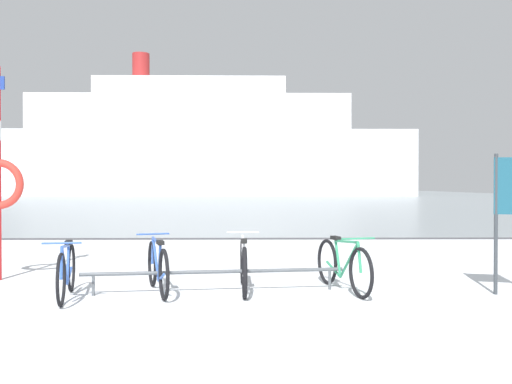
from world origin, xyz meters
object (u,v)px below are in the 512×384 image
bicycle_0 (66,271)px  bicycle_3 (343,266)px  bicycle_2 (243,265)px  ferry_ship (199,148)px  bicycle_1 (158,267)px

bicycle_0 → bicycle_3: bearing=7.3°
bicycle_0 → bicycle_2: bicycle_2 is taller
bicycle_0 → bicycle_3: 3.63m
bicycle_3 → ferry_ship: 70.40m
bicycle_0 → bicycle_1: 1.16m
bicycle_0 → ferry_ship: ferry_ship is taller
bicycle_1 → bicycle_3: 2.51m
bicycle_1 → bicycle_2: bearing=7.2°
bicycle_2 → bicycle_3: 1.36m
bicycle_0 → bicycle_3: size_ratio=0.95×
bicycle_1 → bicycle_2: (1.15, 0.14, 0.00)m
bicycle_0 → bicycle_1: (1.10, 0.36, 0.00)m
bicycle_3 → bicycle_0: bearing=-172.7°
bicycle_2 → ferry_ship: (-6.49, 69.65, 6.05)m
bicycle_0 → bicycle_2: 2.30m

